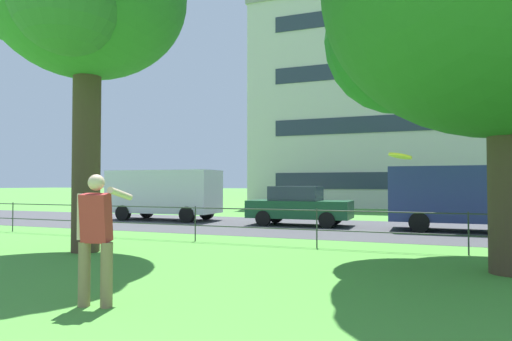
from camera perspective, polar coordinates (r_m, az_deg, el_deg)
name	(u,v)px	position (r m, az deg, el deg)	size (l,w,h in m)	color
street_strip	(352,228)	(17.14, 11.89, -7.11)	(80.00, 7.49, 0.01)	#424247
park_fence	(317,221)	(11.90, 7.62, -6.35)	(28.45, 0.04, 1.00)	#333833
person_thrower	(96,235)	(6.53, -19.35, -7.60)	(0.51, 0.84, 1.77)	#846B4C
frisbee	(400,156)	(5.60, 17.60, 1.74)	(0.36, 0.36, 0.08)	yellow
panel_van_far_right	(164,192)	(21.05, -11.43, -2.64)	(5.06, 2.22, 2.24)	silver
car_dark_green_left	(299,206)	(18.07, 5.38, -4.40)	(4.03, 1.88, 1.54)	#194C2D
panel_van_right	(466,194)	(17.27, 24.82, -2.74)	(5.02, 2.14, 2.24)	navy
apartment_building_background	(449,107)	(38.52, 23.02, 7.35)	(27.71, 15.58, 15.18)	beige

